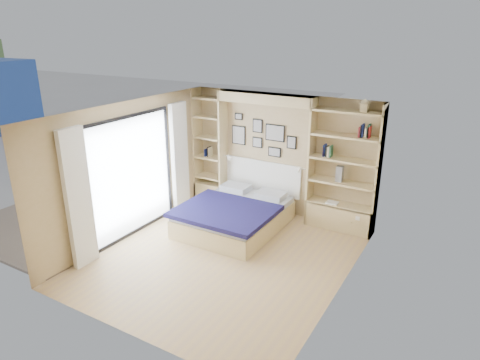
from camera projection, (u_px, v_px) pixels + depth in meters
The scene contains 8 objects.
ground at pixel (224, 257), 7.31m from camera, with size 4.50×4.50×0.00m, color tan.
room_shell at pixel (248, 170), 8.36m from camera, with size 4.50×4.50×4.50m.
bed at pixel (235, 214), 8.31m from camera, with size 1.75×2.23×1.07m.
photo_gallery at pixel (262, 136), 8.79m from camera, with size 1.48×0.02×0.82m.
reading_lamps at pixel (263, 163), 8.70m from camera, with size 1.92×0.12×0.15m.
shelf_decor at pixel (331, 143), 7.91m from camera, with size 3.51×0.23×2.03m.
deck at pixel (79, 214), 9.01m from camera, with size 3.20×4.00×0.05m, color brown.
deck_chair at pixel (123, 191), 9.32m from camera, with size 0.44×0.71×0.70m.
Camera 1 is at (3.47, -5.42, 3.72)m, focal length 32.00 mm.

